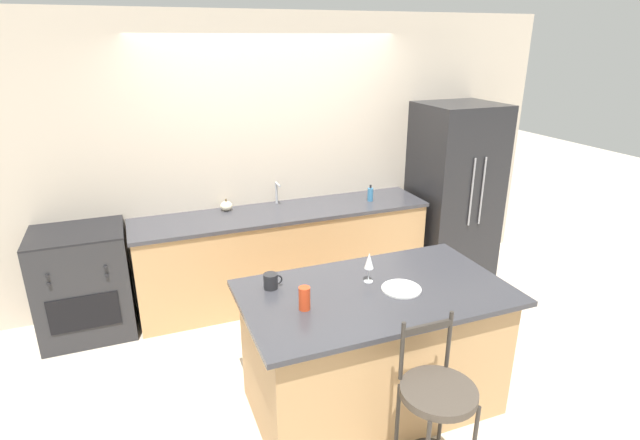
{
  "coord_description": "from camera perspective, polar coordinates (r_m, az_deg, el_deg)",
  "views": [
    {
      "loc": [
        -1.32,
        -3.95,
        2.47
      ],
      "look_at": [
        0.04,
        -0.5,
        1.1
      ],
      "focal_mm": 28.0,
      "sensor_mm": 36.0,
      "label": 1
    }
  ],
  "objects": [
    {
      "name": "ground_plane",
      "position": [
        4.85,
        -2.59,
        -10.45
      ],
      "size": [
        18.0,
        18.0,
        0.0
      ],
      "primitive_type": "plane",
      "color": "beige"
    },
    {
      "name": "wall_back",
      "position": [
        4.96,
        -5.46,
        7.09
      ],
      "size": [
        6.0,
        0.07,
        2.7
      ],
      "color": "beige",
      "rests_on": "ground_plane"
    },
    {
      "name": "back_counter",
      "position": [
        4.95,
        -4.08,
        -3.81
      ],
      "size": [
        2.83,
        0.67,
        0.91
      ],
      "color": "tan",
      "rests_on": "ground_plane"
    },
    {
      "name": "sink_faucet",
      "position": [
        4.92,
        -4.95,
        3.38
      ],
      "size": [
        0.02,
        0.13,
        0.22
      ],
      "color": "#ADAFB5",
      "rests_on": "back_counter"
    },
    {
      "name": "kitchen_island",
      "position": [
        3.56,
        6.12,
        -14.37
      ],
      "size": [
        1.77,
        1.01,
        0.9
      ],
      "color": "tan",
      "rests_on": "ground_plane"
    },
    {
      "name": "refrigerator",
      "position": [
        5.55,
        14.99,
        3.3
      ],
      "size": [
        0.8,
        0.76,
        1.84
      ],
      "color": "#232326",
      "rests_on": "ground_plane"
    },
    {
      "name": "oven_range",
      "position": [
        4.78,
        -25.36,
        -6.51
      ],
      "size": [
        0.75,
        0.64,
        0.96
      ],
      "color": "#28282B",
      "rests_on": "ground_plane"
    },
    {
      "name": "bar_stool_near",
      "position": [
        2.98,
        13.13,
        -20.07
      ],
      "size": [
        0.42,
        0.42,
        1.06
      ],
      "color": "#332D28",
      "rests_on": "ground_plane"
    },
    {
      "name": "dinner_plate",
      "position": [
        3.36,
        9.28,
        -7.73
      ],
      "size": [
        0.26,
        0.26,
        0.02
      ],
      "color": "white",
      "rests_on": "kitchen_island"
    },
    {
      "name": "wine_glass",
      "position": [
        3.37,
        5.63,
        -4.72
      ],
      "size": [
        0.06,
        0.06,
        0.21
      ],
      "color": "white",
      "rests_on": "kitchen_island"
    },
    {
      "name": "coffee_mug",
      "position": [
        3.33,
        -5.62,
        -6.96
      ],
      "size": [
        0.13,
        0.1,
        0.1
      ],
      "color": "#232326",
      "rests_on": "kitchen_island"
    },
    {
      "name": "tumbler_cup",
      "position": [
        3.07,
        -1.78,
        -8.93
      ],
      "size": [
        0.07,
        0.07,
        0.15
      ],
      "color": "red",
      "rests_on": "kitchen_island"
    },
    {
      "name": "pumpkin_decoration",
      "position": [
        4.82,
        -10.66,
        1.59
      ],
      "size": [
        0.12,
        0.12,
        0.11
      ],
      "color": "beige",
      "rests_on": "back_counter"
    },
    {
      "name": "soap_bottle",
      "position": [
        5.04,
        5.77,
        2.94
      ],
      "size": [
        0.06,
        0.06,
        0.17
      ],
      "color": "teal",
      "rests_on": "back_counter"
    }
  ]
}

